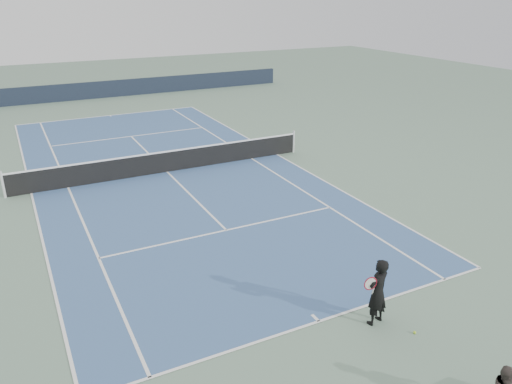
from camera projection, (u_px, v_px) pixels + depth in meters
name	position (u px, v px, depth m)	size (l,w,h in m)	color
ground	(167.00, 172.00, 21.73)	(80.00, 80.00, 0.00)	slate
court_surface	(167.00, 172.00, 21.73)	(10.97, 23.77, 0.01)	#395987
tennis_net	(166.00, 161.00, 21.54)	(12.90, 0.10, 1.07)	silver
windscreen_far	(92.00, 90.00, 36.29)	(30.00, 0.25, 1.20)	black
tennis_player	(377.00, 292.00, 11.58)	(0.82, 0.60, 1.69)	black
tennis_ball	(415.00, 332.00, 11.49)	(0.07, 0.07, 0.07)	#BEE62F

